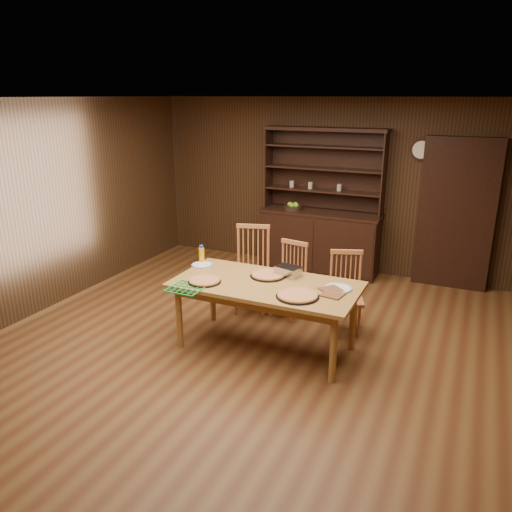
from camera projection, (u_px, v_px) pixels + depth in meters
The scene contains 20 objects.
floor at pixel (241, 347), 5.46m from camera, with size 6.00×6.00×0.00m, color brown.
room_shell at pixel (240, 205), 4.97m from camera, with size 6.00×6.00×6.00m.
china_hutch at pixel (320, 233), 7.66m from camera, with size 1.84×0.52×2.17m.
doorway at pixel (456, 214), 6.89m from camera, with size 1.00×0.18×2.10m, color black.
wall_clock at pixel (422, 150), 6.90m from camera, with size 0.30×0.05×0.30m.
dining_table at pixel (266, 290), 5.24m from camera, with size 1.94×0.97×0.75m.
chair_left at pixel (252, 265), 6.28m from camera, with size 0.55×0.53×1.08m.
chair_center at pixel (290, 277), 6.12m from camera, with size 0.44×0.43×0.94m.
chair_right at pixel (345, 289), 5.73m from camera, with size 0.49×0.48×0.94m.
pizza_left at pixel (204, 281), 5.23m from camera, with size 0.35×0.35×0.04m.
pizza_right at pixel (298, 295), 4.85m from camera, with size 0.42×0.42×0.04m.
pizza_center at pixel (268, 275), 5.40m from camera, with size 0.39×0.39×0.04m.
cooling_rack at pixel (186, 288), 5.06m from camera, with size 0.33×0.33×0.02m, color green, non-canonical shape.
plate_left at pixel (202, 265), 5.75m from camera, with size 0.25×0.25×0.02m.
plate_right at pixel (338, 288), 5.05m from camera, with size 0.29×0.29×0.02m.
foil_dish at pixel (288, 271), 5.41m from camera, with size 0.26×0.19×0.10m, color silver.
juice_bottle at pixel (202, 255), 5.82m from camera, with size 0.06×0.06×0.21m.
pot_holder_a at pixel (333, 295), 4.89m from camera, with size 0.20×0.20×0.02m, color #AB1318.
pot_holder_b at pixel (331, 290), 5.01m from camera, with size 0.20×0.20×0.02m, color #AB1318.
fruit_bowl at pixel (293, 207), 7.65m from camera, with size 0.27×0.27×0.12m.
Camera 1 is at (2.17, -4.38, 2.63)m, focal length 35.00 mm.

